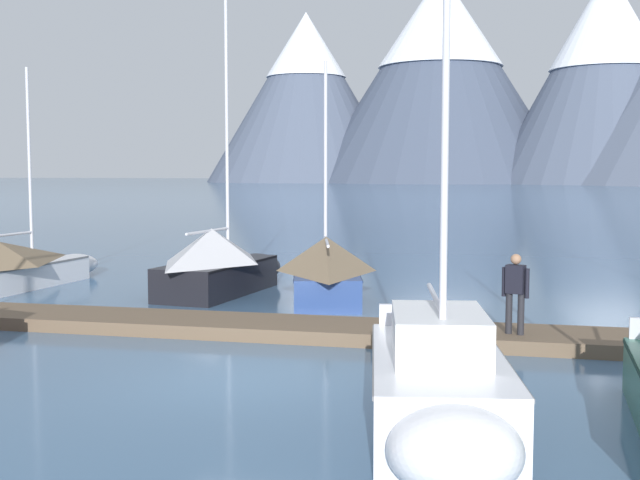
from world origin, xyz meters
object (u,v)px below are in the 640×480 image
at_px(sailboat_mid_dock_port, 221,263).
at_px(sailboat_mid_dock_starboard, 326,269).
at_px(sailboat_nearest_berth, 14,266).
at_px(sailboat_far_berth, 440,389).
at_px(person_on_dock, 515,289).

height_order(sailboat_mid_dock_port, sailboat_mid_dock_starboard, sailboat_mid_dock_port).
xyz_separation_m(sailboat_nearest_berth, sailboat_far_berth, (14.43, -11.41, -0.02)).
relative_size(sailboat_nearest_berth, sailboat_mid_dock_starboard, 1.10).
bearing_deg(sailboat_far_berth, person_on_dock, 81.02).
distance_m(sailboat_far_berth, person_on_dock, 6.28).
height_order(sailboat_nearest_berth, sailboat_far_berth, sailboat_far_berth).
relative_size(sailboat_nearest_berth, person_on_dock, 4.49).
bearing_deg(sailboat_mid_dock_port, person_on_dock, -34.10).
bearing_deg(person_on_dock, sailboat_mid_dock_port, 145.90).
bearing_deg(sailboat_nearest_berth, person_on_dock, -18.78).
xyz_separation_m(sailboat_mid_dock_port, person_on_dock, (8.71, -5.90, 0.34)).
height_order(sailboat_nearest_berth, sailboat_mid_dock_starboard, sailboat_nearest_berth).
bearing_deg(person_on_dock, sailboat_mid_dock_starboard, 133.91).
distance_m(sailboat_mid_dock_starboard, sailboat_far_berth, 12.56).
xyz_separation_m(sailboat_mid_dock_port, sailboat_far_berth, (7.74, -12.08, -0.22)).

